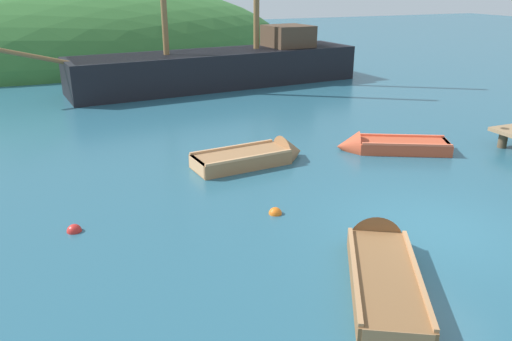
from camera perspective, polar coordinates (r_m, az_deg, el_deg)
The scene contains 8 objects.
ground_plane at distance 11.70m, azimuth 19.29°, elevation -6.29°, with size 120.00×120.00×0.00m, color #285B70.
shore_hill at distance 38.46m, azimuth -23.37°, elevation 11.37°, with size 36.43×19.17×10.90m, color #387033.
sailing_ship at distance 26.40m, azimuth -3.97°, elevation 10.91°, with size 17.52×4.51×11.70m.
rowboat_near_dock at distance 9.84m, azimuth 13.86°, elevation -10.28°, with size 2.91×3.93×1.09m.
rowboat_far at distance 16.55m, azimuth 14.41°, elevation 2.54°, with size 3.55×2.50×1.00m.
rowboat_outer_right at distance 14.98m, azimuth 0.17°, elevation 1.40°, with size 3.56×1.49×1.13m.
buoy_red at distance 11.66m, azimuth -19.76°, elevation -6.46°, with size 0.32×0.32×0.32m, color red.
buoy_orange at distance 11.78m, azimuth 2.18°, elevation -4.88°, with size 0.31×0.31×0.31m, color orange.
Camera 1 is at (-7.36, -7.56, 5.06)m, focal length 35.55 mm.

